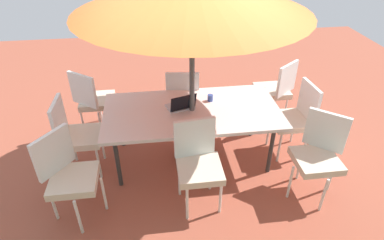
% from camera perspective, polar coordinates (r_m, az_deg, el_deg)
% --- Properties ---
extents(ground_plane, '(10.00, 10.00, 0.02)m').
position_cam_1_polar(ground_plane, '(4.36, 0.00, -6.61)').
color(ground_plane, '#9E4C38').
extents(dining_table, '(2.10, 1.08, 0.74)m').
position_cam_1_polar(dining_table, '(3.94, 0.00, 1.23)').
color(dining_table, silver).
rests_on(dining_table, ground_plane).
extents(chair_north, '(0.47, 0.48, 0.98)m').
position_cam_1_polar(chair_north, '(3.44, 1.07, -7.19)').
color(chair_north, beige).
rests_on(chair_north, ground_plane).
extents(chair_east, '(0.47, 0.46, 0.98)m').
position_cam_1_polar(chair_east, '(4.07, -19.66, -2.14)').
color(chair_east, beige).
rests_on(chair_east, ground_plane).
extents(chair_southeast, '(0.58, 0.58, 0.98)m').
position_cam_1_polar(chair_southeast, '(4.72, -16.79, 3.58)').
color(chair_southeast, beige).
rests_on(chair_southeast, ground_plane).
extents(chair_west, '(0.47, 0.46, 0.98)m').
position_cam_1_polar(chair_west, '(4.35, 17.54, 0.68)').
color(chair_west, beige).
rests_on(chair_west, ground_plane).
extents(chair_northeast, '(0.58, 0.58, 0.98)m').
position_cam_1_polar(chair_northeast, '(3.52, -20.75, -8.65)').
color(chair_northeast, beige).
rests_on(chair_northeast, ground_plane).
extents(chair_southwest, '(0.58, 0.58, 0.98)m').
position_cam_1_polar(chair_southwest, '(4.95, 14.42, 5.37)').
color(chair_southwest, beige).
rests_on(chair_southwest, ground_plane).
extents(chair_northwest, '(0.58, 0.58, 0.98)m').
position_cam_1_polar(chair_northwest, '(3.80, 21.20, -5.35)').
color(chair_northwest, beige).
rests_on(chair_northwest, ground_plane).
extents(chair_south, '(0.47, 0.48, 0.98)m').
position_cam_1_polar(chair_south, '(4.59, -1.60, 4.16)').
color(chair_south, beige).
rests_on(chair_south, ground_plane).
extents(laptop, '(0.38, 0.33, 0.21)m').
position_cam_1_polar(laptop, '(3.92, -1.89, 2.62)').
color(laptop, '#B7B7BC').
rests_on(laptop, dining_table).
extents(cup, '(0.07, 0.07, 0.08)m').
position_cam_1_polar(cup, '(4.09, 3.20, 3.87)').
color(cup, '#334C99').
rests_on(cup, dining_table).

